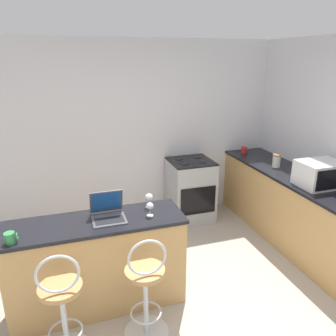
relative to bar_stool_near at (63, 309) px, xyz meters
The scene contains 14 objects.
ground_plane 1.06m from the bar_stool_near, ahead, with size 20.00×20.00×0.00m, color #ADA393.
wall_back 2.64m from the bar_stool_near, 67.95° to the left, with size 12.00×0.06×2.60m.
breakfast_bar 0.62m from the bar_stool_near, 57.34° to the left, with size 1.65×0.52×0.92m.
counter_right 3.03m from the bar_stool_near, 16.34° to the left, with size 0.66×2.92×0.92m.
bar_stool_near is the anchor object (origin of this frame).
bar_stool_far 0.67m from the bar_stool_near, ahead, with size 0.40×0.40×1.01m.
laptop 0.89m from the bar_stool_near, 50.26° to the left, with size 0.31×0.30×0.25m.
microwave 3.04m from the bar_stool_near, 11.68° to the left, with size 0.50×0.39×0.29m.
stove_range 2.72m from the bar_stool_near, 46.65° to the left, with size 0.62×0.61×0.93m.
mug_green 0.70m from the bar_stool_near, 134.66° to the left, with size 0.10×0.08×0.09m.
wine_glass_short 1.23m from the bar_stool_near, 36.35° to the left, with size 0.08×0.08×0.15m.
mug_red 3.54m from the bar_stool_near, 36.82° to the left, with size 0.10×0.08×0.10m.
storage_jar 3.21m from the bar_stool_near, 25.20° to the left, with size 0.11×0.11×0.18m.
wine_glass_tall 1.11m from the bar_stool_near, 29.06° to the left, with size 0.07×0.07×0.14m.
Camera 1 is at (-0.80, -2.14, 2.34)m, focal length 35.00 mm.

